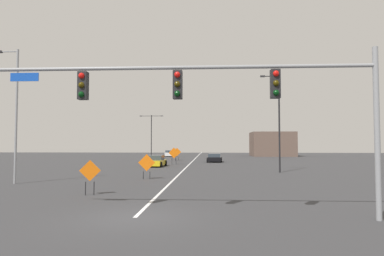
{
  "coord_description": "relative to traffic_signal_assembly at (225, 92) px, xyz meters",
  "views": [
    {
      "loc": [
        2.77,
        -12.42,
        2.71
      ],
      "look_at": [
        1.08,
        18.76,
        4.15
      ],
      "focal_mm": 31.76,
      "sensor_mm": 36.0,
      "label": 1
    }
  ],
  "objects": [
    {
      "name": "ground",
      "position": [
        -3.32,
        0.02,
        -4.62
      ],
      "size": [
        178.17,
        178.17,
        0.0
      ],
      "primitive_type": "plane",
      "color": "#38383A"
    },
    {
      "name": "road_centre_stripe",
      "position": [
        -3.32,
        49.51,
        -4.62
      ],
      "size": [
        0.16,
        98.98,
        0.01
      ],
      "color": "white",
      "rests_on": "ground"
    },
    {
      "name": "traffic_signal_assembly",
      "position": [
        0.0,
        0.0,
        0.0
      ],
      "size": [
        14.39,
        0.44,
        6.2
      ],
      "color": "gray",
      "rests_on": "ground"
    },
    {
      "name": "street_lamp_far_right",
      "position": [
        -13.83,
        9.89,
        0.37
      ],
      "size": [
        1.65,
        0.24,
        9.18
      ],
      "color": "gray",
      "rests_on": "ground"
    },
    {
      "name": "street_lamp_mid_left",
      "position": [
        5.84,
        19.96,
        0.43
      ],
      "size": [
        1.82,
        0.24,
        9.27
      ],
      "color": "black",
      "rests_on": "ground"
    },
    {
      "name": "street_lamp_mid_right",
      "position": [
        -12.04,
        53.06,
        0.33
      ],
      "size": [
        4.58,
        0.24,
        8.24
      ],
      "color": "black",
      "rests_on": "ground"
    },
    {
      "name": "construction_sign_left_lane",
      "position": [
        -6.28,
        40.56,
        -3.29
      ],
      "size": [
        1.33,
        0.14,
        2.1
      ],
      "color": "orange",
      "rests_on": "ground"
    },
    {
      "name": "construction_sign_median_far",
      "position": [
        -5.42,
        13.39,
        -3.44
      ],
      "size": [
        1.3,
        0.05,
        1.91
      ],
      "color": "orange",
      "rests_on": "ground"
    },
    {
      "name": "construction_sign_right_lane",
      "position": [
        -6.9,
        5.25,
        -3.45
      ],
      "size": [
        1.11,
        0.24,
        1.85
      ],
      "color": "orange",
      "rests_on": "ground"
    },
    {
      "name": "construction_sign_right_shoulder",
      "position": [
        -5.28,
        31.54,
        -3.23
      ],
      "size": [
        1.4,
        0.11,
        2.2
      ],
      "color": "orange",
      "rests_on": "ground"
    },
    {
      "name": "construction_sign_median_near",
      "position": [
        -6.02,
        42.97,
        -3.36
      ],
      "size": [
        1.38,
        0.08,
        2.02
      ],
      "color": "orange",
      "rests_on": "ground"
    },
    {
      "name": "car_black_passing",
      "position": [
        0.04,
        37.68,
        -4.03
      ],
      "size": [
        2.31,
        4.22,
        1.25
      ],
      "color": "black",
      "rests_on": "ground"
    },
    {
      "name": "car_white_mid",
      "position": [
        -9.09,
        58.56,
        -3.99
      ],
      "size": [
        2.21,
        4.38,
        1.3
      ],
      "color": "white",
      "rests_on": "ground"
    },
    {
      "name": "car_yellow_near",
      "position": [
        -7.07,
        27.67,
        -4.01
      ],
      "size": [
        2.35,
        4.31,
        1.33
      ],
      "color": "gold",
      "rests_on": "ground"
    },
    {
      "name": "roadside_building_east",
      "position": [
        12.86,
        62.41,
        -2.02
      ],
      "size": [
        8.91,
        8.6,
        5.2
      ],
      "color": "brown",
      "rests_on": "ground"
    }
  ]
}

